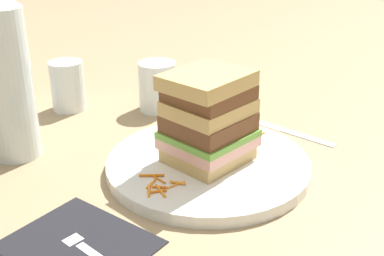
{
  "coord_description": "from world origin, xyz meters",
  "views": [
    {
      "loc": [
        -0.48,
        -0.4,
        0.35
      ],
      "look_at": [
        0.01,
        0.02,
        0.06
      ],
      "focal_mm": 46.94,
      "sensor_mm": 36.0,
      "label": 1
    }
  ],
  "objects_px": {
    "fork": "(91,250)",
    "empty_tumbler_1": "(68,86)",
    "sandwich": "(209,118)",
    "empty_tumbler_0": "(12,97)",
    "main_plate": "(208,165)",
    "juice_glass": "(158,89)",
    "knife": "(283,129)",
    "water_bottle": "(6,73)",
    "napkin_dark": "(79,244)"
  },
  "relations": [
    {
      "from": "knife",
      "to": "empty_tumbler_1",
      "type": "height_order",
      "value": "empty_tumbler_1"
    },
    {
      "from": "main_plate",
      "to": "water_bottle",
      "type": "bearing_deg",
      "value": 121.24
    },
    {
      "from": "main_plate",
      "to": "empty_tumbler_1",
      "type": "relative_size",
      "value": 3.2
    },
    {
      "from": "main_plate",
      "to": "napkin_dark",
      "type": "relative_size",
      "value": 1.86
    },
    {
      "from": "knife",
      "to": "napkin_dark",
      "type": "bearing_deg",
      "value": 178.74
    },
    {
      "from": "juice_glass",
      "to": "fork",
      "type": "bearing_deg",
      "value": -145.55
    },
    {
      "from": "empty_tumbler_0",
      "to": "sandwich",
      "type": "bearing_deg",
      "value": -79.29
    },
    {
      "from": "fork",
      "to": "water_bottle",
      "type": "xyz_separation_m",
      "value": [
        0.08,
        0.27,
        0.12
      ]
    },
    {
      "from": "napkin_dark",
      "to": "water_bottle",
      "type": "height_order",
      "value": "water_bottle"
    },
    {
      "from": "napkin_dark",
      "to": "fork",
      "type": "xyz_separation_m",
      "value": [
        -0.0,
        -0.02,
        0.0
      ]
    },
    {
      "from": "juice_glass",
      "to": "empty_tumbler_1",
      "type": "xyz_separation_m",
      "value": [
        -0.1,
        0.12,
        0.01
      ]
    },
    {
      "from": "napkin_dark",
      "to": "empty_tumbler_0",
      "type": "distance_m",
      "value": 0.42
    },
    {
      "from": "knife",
      "to": "juice_glass",
      "type": "xyz_separation_m",
      "value": [
        -0.07,
        0.22,
        0.04
      ]
    },
    {
      "from": "fork",
      "to": "empty_tumbler_0",
      "type": "bearing_deg",
      "value": 69.25
    },
    {
      "from": "napkin_dark",
      "to": "juice_glass",
      "type": "relative_size",
      "value": 1.74
    },
    {
      "from": "main_plate",
      "to": "fork",
      "type": "bearing_deg",
      "value": -174.38
    },
    {
      "from": "fork",
      "to": "water_bottle",
      "type": "bearing_deg",
      "value": 73.99
    },
    {
      "from": "main_plate",
      "to": "empty_tumbler_0",
      "type": "relative_size",
      "value": 4.01
    },
    {
      "from": "juice_glass",
      "to": "main_plate",
      "type": "bearing_deg",
      "value": -118.81
    },
    {
      "from": "empty_tumbler_0",
      "to": "juice_glass",
      "type": "bearing_deg",
      "value": -41.6
    },
    {
      "from": "fork",
      "to": "main_plate",
      "type": "bearing_deg",
      "value": 5.62
    },
    {
      "from": "sandwich",
      "to": "empty_tumbler_0",
      "type": "bearing_deg",
      "value": 100.71
    },
    {
      "from": "napkin_dark",
      "to": "main_plate",
      "type": "bearing_deg",
      "value": 0.01
    },
    {
      "from": "sandwich",
      "to": "fork",
      "type": "relative_size",
      "value": 0.79
    },
    {
      "from": "main_plate",
      "to": "knife",
      "type": "relative_size",
      "value": 1.44
    },
    {
      "from": "main_plate",
      "to": "juice_glass",
      "type": "xyz_separation_m",
      "value": [
        0.12,
        0.21,
        0.03
      ]
    },
    {
      "from": "main_plate",
      "to": "empty_tumbler_1",
      "type": "bearing_deg",
      "value": 87.8
    },
    {
      "from": "knife",
      "to": "empty_tumbler_0",
      "type": "bearing_deg",
      "value": 123.57
    },
    {
      "from": "juice_glass",
      "to": "empty_tumbler_1",
      "type": "relative_size",
      "value": 0.99
    },
    {
      "from": "water_bottle",
      "to": "empty_tumbler_0",
      "type": "relative_size",
      "value": 4.0
    },
    {
      "from": "empty_tumbler_1",
      "to": "water_bottle",
      "type": "bearing_deg",
      "value": -150.57
    },
    {
      "from": "knife",
      "to": "empty_tumbler_1",
      "type": "distance_m",
      "value": 0.39
    },
    {
      "from": "fork",
      "to": "water_bottle",
      "type": "height_order",
      "value": "water_bottle"
    },
    {
      "from": "water_bottle",
      "to": "empty_tumbler_0",
      "type": "height_order",
      "value": "water_bottle"
    },
    {
      "from": "juice_glass",
      "to": "knife",
      "type": "bearing_deg",
      "value": -72.64
    },
    {
      "from": "fork",
      "to": "water_bottle",
      "type": "distance_m",
      "value": 0.31
    },
    {
      "from": "napkin_dark",
      "to": "water_bottle",
      "type": "bearing_deg",
      "value": 72.77
    },
    {
      "from": "main_plate",
      "to": "empty_tumbler_1",
      "type": "distance_m",
      "value": 0.34
    },
    {
      "from": "knife",
      "to": "empty_tumbler_1",
      "type": "bearing_deg",
      "value": 116.65
    },
    {
      "from": "main_plate",
      "to": "sandwich",
      "type": "relative_size",
      "value": 2.18
    },
    {
      "from": "sandwich",
      "to": "fork",
      "type": "height_order",
      "value": "sandwich"
    },
    {
      "from": "main_plate",
      "to": "knife",
      "type": "distance_m",
      "value": 0.19
    },
    {
      "from": "juice_glass",
      "to": "napkin_dark",
      "type": "bearing_deg",
      "value": -148.1
    },
    {
      "from": "fork",
      "to": "empty_tumbler_1",
      "type": "relative_size",
      "value": 1.85
    },
    {
      "from": "napkin_dark",
      "to": "water_bottle",
      "type": "distance_m",
      "value": 0.29
    },
    {
      "from": "fork",
      "to": "juice_glass",
      "type": "distance_m",
      "value": 0.42
    },
    {
      "from": "sandwich",
      "to": "knife",
      "type": "distance_m",
      "value": 0.2
    },
    {
      "from": "main_plate",
      "to": "empty_tumbler_0",
      "type": "distance_m",
      "value": 0.39
    },
    {
      "from": "sandwich",
      "to": "napkin_dark",
      "type": "height_order",
      "value": "sandwich"
    },
    {
      "from": "main_plate",
      "to": "fork",
      "type": "distance_m",
      "value": 0.23
    }
  ]
}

